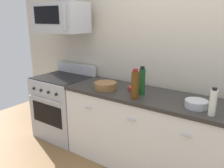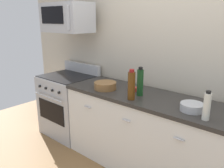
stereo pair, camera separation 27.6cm
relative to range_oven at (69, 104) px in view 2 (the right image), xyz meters
name	(u,v)px [view 2 (the right image)]	position (x,y,z in m)	size (l,w,h in m)	color
back_wall	(188,55)	(1.63, 0.41, 0.88)	(5.61, 0.10, 2.70)	beige
counter_unit	(165,140)	(1.63, 0.00, -0.01)	(2.52, 0.66, 0.92)	white
range_oven	(69,104)	(0.00, 0.00, 0.00)	(0.76, 0.69, 1.07)	#B7BABF
microwave	(67,18)	(0.00, 0.04, 1.28)	(0.74, 0.44, 0.40)	#B7BABF
bottle_vinegar_white	(207,106)	(2.09, -0.21, 0.57)	(0.06, 0.06, 0.26)	silver
bottle_wine_green	(140,82)	(1.31, -0.04, 0.60)	(0.07, 0.07, 0.32)	#19471E
bottle_wine_amber	(131,85)	(1.32, -0.21, 0.60)	(0.08, 0.08, 0.32)	#59330F
bowl_wooden_salad	(105,85)	(0.86, -0.12, 0.50)	(0.27, 0.27, 0.08)	brown
bowl_steel_prep	(192,107)	(1.93, -0.10, 0.49)	(0.22, 0.22, 0.07)	#B2B5BA
bowl_red_small	(132,89)	(1.16, 0.03, 0.48)	(0.11, 0.11, 0.05)	#B72D28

